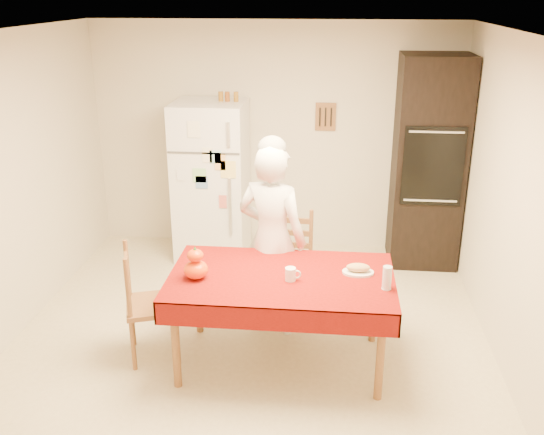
# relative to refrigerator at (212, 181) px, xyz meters

# --- Properties ---
(floor) EXTENTS (4.50, 4.50, 0.00)m
(floor) POSITION_rel_refrigerator_xyz_m (0.65, -1.88, -0.85)
(floor) COLOR tan
(floor) RESTS_ON ground
(room_shell) EXTENTS (4.02, 4.52, 2.51)m
(room_shell) POSITION_rel_refrigerator_xyz_m (0.65, -1.88, 0.77)
(room_shell) COLOR beige
(room_shell) RESTS_ON ground
(refrigerator) EXTENTS (0.75, 0.74, 1.70)m
(refrigerator) POSITION_rel_refrigerator_xyz_m (0.00, 0.00, 0.00)
(refrigerator) COLOR white
(refrigerator) RESTS_ON floor
(oven_cabinet) EXTENTS (0.70, 0.62, 2.20)m
(oven_cabinet) POSITION_rel_refrigerator_xyz_m (2.28, 0.05, 0.25)
(oven_cabinet) COLOR black
(oven_cabinet) RESTS_ON floor
(dining_table) EXTENTS (1.70, 1.00, 0.76)m
(dining_table) POSITION_rel_refrigerator_xyz_m (0.93, -2.04, -0.16)
(dining_table) COLOR brown
(dining_table) RESTS_ON floor
(chair_far) EXTENTS (0.45, 0.43, 0.95)m
(chair_far) POSITION_rel_refrigerator_xyz_m (0.93, -1.18, -0.34)
(chair_far) COLOR brown
(chair_far) RESTS_ON floor
(chair_left) EXTENTS (0.51, 0.53, 0.95)m
(chair_left) POSITION_rel_refrigerator_xyz_m (-0.15, -2.06, -0.34)
(chair_left) COLOR brown
(chair_left) RESTS_ON floor
(seated_woman) EXTENTS (0.70, 0.57, 1.65)m
(seated_woman) POSITION_rel_refrigerator_xyz_m (0.81, -1.51, -0.02)
(seated_woman) COLOR silver
(seated_woman) RESTS_ON floor
(coffee_mug) EXTENTS (0.08, 0.08, 0.10)m
(coffee_mug) POSITION_rel_refrigerator_xyz_m (1.01, -2.11, -0.04)
(coffee_mug) COLOR white
(coffee_mug) RESTS_ON dining_table
(pumpkin_lower) EXTENTS (0.18, 0.18, 0.14)m
(pumpkin_lower) POSITION_rel_refrigerator_xyz_m (0.30, -2.15, -0.02)
(pumpkin_lower) COLOR #E34A05
(pumpkin_lower) RESTS_ON dining_table
(pumpkin_upper) EXTENTS (0.12, 0.12, 0.09)m
(pumpkin_upper) POSITION_rel_refrigerator_xyz_m (0.30, -2.15, 0.10)
(pumpkin_upper) COLOR #CD4204
(pumpkin_upper) RESTS_ON pumpkin_lower
(wine_glass) EXTENTS (0.07, 0.07, 0.18)m
(wine_glass) POSITION_rel_refrigerator_xyz_m (1.71, -2.18, -0.00)
(wine_glass) COLOR silver
(wine_glass) RESTS_ON dining_table
(bread_plate) EXTENTS (0.24, 0.24, 0.02)m
(bread_plate) POSITION_rel_refrigerator_xyz_m (1.51, -1.95, -0.08)
(bread_plate) COLOR silver
(bread_plate) RESTS_ON dining_table
(bread_loaf) EXTENTS (0.18, 0.10, 0.06)m
(bread_loaf) POSITION_rel_refrigerator_xyz_m (1.51, -1.95, -0.04)
(bread_loaf) COLOR #98774B
(bread_loaf) RESTS_ON bread_plate
(spice_jar_left) EXTENTS (0.05, 0.05, 0.10)m
(spice_jar_left) POSITION_rel_refrigerator_xyz_m (0.12, 0.05, 0.90)
(spice_jar_left) COLOR #8B5B19
(spice_jar_left) RESTS_ON refrigerator
(spice_jar_mid) EXTENTS (0.05, 0.05, 0.10)m
(spice_jar_mid) POSITION_rel_refrigerator_xyz_m (0.19, 0.05, 0.90)
(spice_jar_mid) COLOR brown
(spice_jar_mid) RESTS_ON refrigerator
(spice_jar_right) EXTENTS (0.05, 0.05, 0.10)m
(spice_jar_right) POSITION_rel_refrigerator_xyz_m (0.28, 0.05, 0.90)
(spice_jar_right) COLOR #8F601A
(spice_jar_right) RESTS_ON refrigerator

